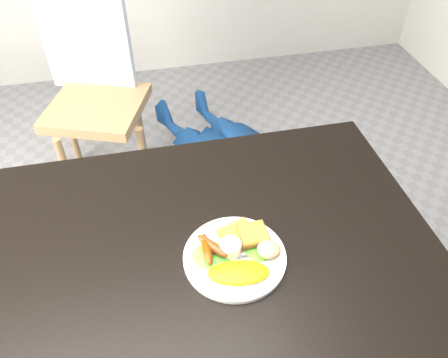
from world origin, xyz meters
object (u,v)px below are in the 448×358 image
Objects in this scene: person at (252,81)px; plate at (235,257)px; dining_chair at (97,108)px; dining_table at (195,251)px.

plate is at bearing 51.17° from person.
dining_chair is 1.28m from plate.
dining_table is 0.91m from person.
person reaches higher than dining_table.
plate is (0.38, -1.18, 0.31)m from dining_chair.
dining_table is at bearing 146.08° from plate.
dining_table is 0.88× the size of person.
dining_chair is 0.76m from person.
person is at bearing 72.26° from plate.
dining_table is 1.20m from dining_chair.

